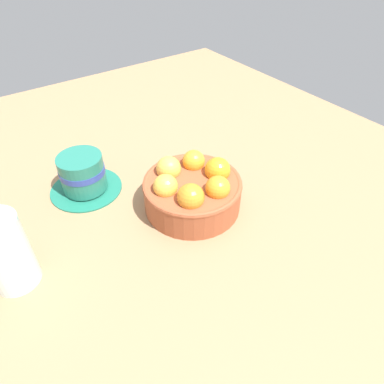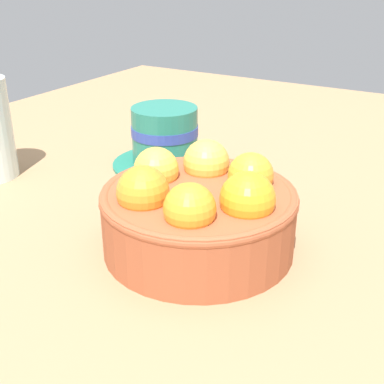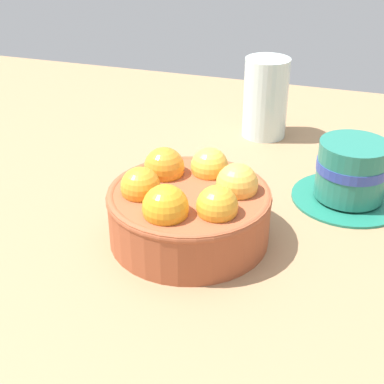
{
  "view_description": "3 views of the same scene",
  "coord_description": "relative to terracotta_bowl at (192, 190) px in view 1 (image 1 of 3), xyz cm",
  "views": [
    {
      "loc": [
        -37.4,
        26.9,
        42.05
      ],
      "look_at": [
        -1.44,
        1.1,
        4.74
      ],
      "focal_mm": 32.65,
      "sensor_mm": 36.0,
      "label": 1
    },
    {
      "loc": [
        -33.95,
        -19.25,
        23.51
      ],
      "look_at": [
        1.22,
        1.38,
        4.67
      ],
      "focal_mm": 47.34,
      "sensor_mm": 36.0,
      "label": 2
    },
    {
      "loc": [
        15.64,
        -46.77,
        33.18
      ],
      "look_at": [
        -0.31,
        1.91,
        4.47
      ],
      "focal_mm": 52.05,
      "sensor_mm": 36.0,
      "label": 3
    }
  ],
  "objects": [
    {
      "name": "ground_plane",
      "position": [
        0.01,
        0.01,
        -5.89
      ],
      "size": [
        134.37,
        108.32,
        4.23
      ],
      "primitive_type": "cube",
      "color": "#997551"
    },
    {
      "name": "terracotta_bowl",
      "position": [
        0.0,
        0.0,
        0.0
      ],
      "size": [
        16.97,
        16.97,
        8.54
      ],
      "color": "#9E4C2D",
      "rests_on": "ground_plane"
    },
    {
      "name": "coffee_cup",
      "position": [
        15.37,
        13.56,
        -0.34
      ],
      "size": [
        13.19,
        13.19,
        7.35
      ],
      "color": "#1E715A",
      "rests_on": "ground_plane"
    },
    {
      "name": "water_glass",
      "position": [
        1.88,
        29.5,
        2.0
      ],
      "size": [
        6.43,
        6.43,
        11.55
      ],
      "primitive_type": "cylinder",
      "color": "silver",
      "rests_on": "ground_plane"
    }
  ]
}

